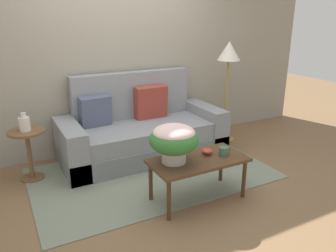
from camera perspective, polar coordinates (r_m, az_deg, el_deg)
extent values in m
plane|color=brown|center=(3.94, -1.83, -8.99)|extent=(14.00, 14.00, 0.00)
cube|color=gray|center=(4.63, -8.79, 12.59)|extent=(6.40, 0.12, 2.70)
cube|color=gray|center=(4.05, -2.72, -8.09)|extent=(2.76, 1.69, 0.01)
cube|color=slate|center=(4.47, -4.15, -3.73)|extent=(2.15, 0.91, 0.25)
cube|color=gray|center=(4.37, -4.10, -1.05)|extent=(1.66, 0.82, 0.21)
cube|color=gray|center=(4.63, -6.18, 3.96)|extent=(1.66, 0.16, 0.86)
cube|color=gray|center=(4.15, -16.34, -3.75)|extent=(0.24, 0.91, 0.59)
cube|color=gray|center=(4.84, 6.15, 0.16)|extent=(0.24, 0.91, 0.59)
cube|color=#4C5670|center=(4.31, -12.39, 2.46)|extent=(0.40, 0.21, 0.40)
cube|color=#93382D|center=(4.56, -2.98, 4.10)|extent=(0.45, 0.19, 0.45)
cylinder|color=#442D1B|center=(3.11, 0.14, -12.62)|extent=(0.04, 0.04, 0.42)
cylinder|color=#442D1B|center=(3.56, 12.93, -8.86)|extent=(0.04, 0.04, 0.42)
cylinder|color=#442D1B|center=(3.42, -3.00, -9.57)|extent=(0.04, 0.04, 0.42)
cylinder|color=#442D1B|center=(3.83, 9.11, -6.55)|extent=(0.04, 0.04, 0.42)
cube|color=#4C331E|center=(3.36, 5.24, -5.90)|extent=(0.98, 0.50, 0.03)
cylinder|color=brown|center=(4.23, -22.22, -8.24)|extent=(0.26, 0.26, 0.03)
cylinder|color=brown|center=(4.11, -22.70, -4.68)|extent=(0.05, 0.05, 0.54)
cylinder|color=brown|center=(4.02, -23.20, -0.91)|extent=(0.40, 0.40, 0.03)
cylinder|color=olive|center=(5.15, 9.60, -2.19)|extent=(0.29, 0.29, 0.03)
cylinder|color=olive|center=(4.97, 9.98, 4.32)|extent=(0.03, 0.03, 1.18)
cone|color=beige|center=(4.84, 10.46, 12.62)|extent=(0.33, 0.33, 0.27)
cylinder|color=#B7B2A8|center=(3.24, 1.01, -5.03)|extent=(0.24, 0.24, 0.14)
ellipsoid|color=#337533|center=(3.18, 1.02, -2.36)|extent=(0.48, 0.48, 0.28)
ellipsoid|color=beige|center=(3.16, 1.03, -1.19)|extent=(0.41, 0.41, 0.15)
cylinder|color=#3D664C|center=(3.45, 9.52, -4.30)|extent=(0.09, 0.09, 0.09)
torus|color=#3D664C|center=(3.49, 10.30, -4.11)|extent=(0.06, 0.01, 0.06)
cylinder|color=#B2382D|center=(3.47, 6.71, -4.65)|extent=(0.05, 0.05, 0.02)
ellipsoid|color=#B2382D|center=(3.46, 6.72, -4.26)|extent=(0.12, 0.12, 0.05)
cylinder|color=silver|center=(3.98, -23.44, 0.31)|extent=(0.12, 0.12, 0.16)
cylinder|color=silver|center=(3.95, -23.63, 1.74)|extent=(0.05, 0.05, 0.05)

